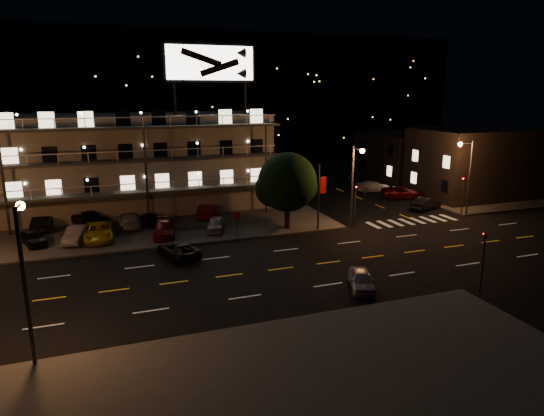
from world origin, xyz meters
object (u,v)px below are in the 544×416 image
object	(u,v)px
road_car_east	(361,280)
road_car_west	(178,249)
tree	(287,184)
lot_car_7	(129,220)
side_car_0	(426,204)
lot_car_2	(99,232)
lot_car_4	(216,224)

from	to	relation	value
road_car_east	road_car_west	size ratio (longest dim) A/B	0.81
tree	lot_car_7	xyz separation A→B (m)	(-14.23, 5.70, -3.65)
side_car_0	road_car_west	world-z (taller)	side_car_0
lot_car_2	lot_car_7	xyz separation A→B (m)	(2.82, 3.43, -0.01)
lot_car_4	tree	bearing A→B (deg)	6.17
road_car_west	tree	bearing A→B (deg)	-174.26
tree	lot_car_7	world-z (taller)	tree
lot_car_2	side_car_0	world-z (taller)	lot_car_2
lot_car_2	lot_car_7	bearing A→B (deg)	51.31
road_car_east	road_car_west	distance (m)	15.12
tree	road_car_west	distance (m)	12.45
lot_car_2	lot_car_4	distance (m)	10.48
road_car_west	lot_car_4	bearing A→B (deg)	-142.89
tree	lot_car_2	bearing A→B (deg)	172.43
road_car_west	road_car_east	bearing A→B (deg)	119.38
lot_car_4	road_car_west	xyz separation A→B (m)	(-4.46, -5.77, -0.14)
lot_car_2	road_car_west	distance (m)	8.84
tree	lot_car_4	distance (m)	7.73
road_car_west	side_car_0	bearing A→B (deg)	177.49
tree	road_car_west	xyz separation A→B (m)	(-11.06, -4.23, -3.87)
road_car_east	lot_car_2	bearing A→B (deg)	155.99
lot_car_7	lot_car_4	bearing A→B (deg)	150.11
lot_car_4	lot_car_2	bearing A→B (deg)	-164.63
lot_car_7	road_car_west	xyz separation A→B (m)	(3.18, -9.93, -0.21)
lot_car_4	side_car_0	xyz separation A→B (m)	(24.32, 0.70, -0.08)
tree	lot_car_2	size ratio (longest dim) A/B	1.40
lot_car_2	side_car_0	xyz separation A→B (m)	(34.78, -0.02, -0.18)
tree	lot_car_4	size ratio (longest dim) A/B	1.97
tree	lot_car_7	size ratio (longest dim) A/B	1.49
lot_car_4	lot_car_7	bearing A→B (deg)	170.76
side_car_0	lot_car_7	bearing A→B (deg)	61.58
tree	lot_car_7	distance (m)	15.76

